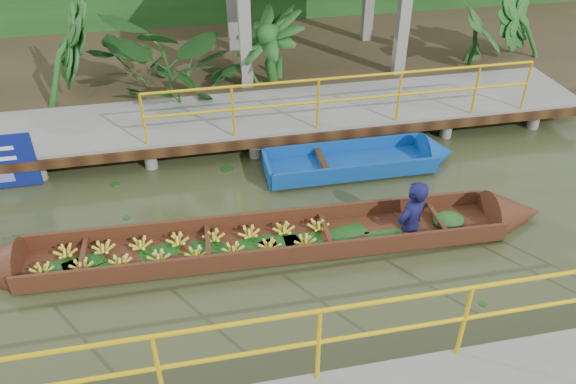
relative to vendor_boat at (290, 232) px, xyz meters
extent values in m
plane|color=#2F351A|center=(-1.12, 0.08, -0.26)|extent=(80.00, 80.00, 0.00)
cube|color=#2D2516|center=(-1.12, 7.58, -0.03)|extent=(30.00, 8.00, 0.45)
cube|color=slate|center=(-1.12, 3.58, 0.24)|extent=(16.00, 2.00, 0.15)
cube|color=black|center=(-1.12, 2.58, 0.16)|extent=(16.00, 0.12, 0.18)
cylinder|color=#DCAF0B|center=(1.63, 2.63, 1.32)|extent=(7.50, 0.05, 0.05)
cylinder|color=#DCAF0B|center=(1.63, 2.63, 0.87)|extent=(7.50, 0.05, 0.05)
cylinder|color=#DCAF0B|center=(1.63, 2.63, 0.82)|extent=(0.05, 0.05, 1.00)
cylinder|color=slate|center=(-3.12, 2.78, -0.04)|extent=(0.24, 0.24, 0.55)
cylinder|color=slate|center=(-3.12, 4.38, -0.04)|extent=(0.24, 0.24, 0.55)
cylinder|color=slate|center=(-1.12, 2.78, -0.04)|extent=(0.24, 0.24, 0.55)
cylinder|color=slate|center=(-1.12, 4.38, -0.04)|extent=(0.24, 0.24, 0.55)
cylinder|color=slate|center=(0.88, 2.78, -0.04)|extent=(0.24, 0.24, 0.55)
cylinder|color=slate|center=(0.88, 4.38, -0.04)|extent=(0.24, 0.24, 0.55)
cylinder|color=slate|center=(2.88, 2.78, -0.04)|extent=(0.24, 0.24, 0.55)
cylinder|color=slate|center=(2.88, 4.38, -0.04)|extent=(0.24, 0.24, 0.55)
cylinder|color=slate|center=(4.88, 2.78, -0.04)|extent=(0.24, 0.24, 0.55)
cylinder|color=slate|center=(4.88, 4.38, -0.04)|extent=(0.24, 0.24, 0.55)
cylinder|color=slate|center=(-1.12, 2.78, -0.04)|extent=(0.24, 0.24, 0.55)
cylinder|color=#DCAF0B|center=(-0.12, -2.97, 1.39)|extent=(10.00, 0.05, 0.05)
cylinder|color=#DCAF0B|center=(-0.12, -2.97, 0.94)|extent=(10.00, 0.05, 0.05)
cylinder|color=#DCAF0B|center=(-0.12, -2.97, 0.89)|extent=(0.05, 0.05, 1.00)
cube|color=slate|center=(0.08, 5.18, 1.34)|extent=(0.25, 0.25, 2.80)
cube|color=slate|center=(3.68, 5.18, 1.34)|extent=(0.25, 0.25, 2.80)
cube|color=slate|center=(0.08, 7.58, 1.34)|extent=(0.25, 0.25, 2.80)
cube|color=#3D1B10|center=(-0.35, 0.01, -0.20)|extent=(7.41, 1.18, 0.06)
cube|color=#3D1B10|center=(-0.33, 0.47, -0.07)|extent=(7.38, 0.31, 0.31)
cube|color=#3D1B10|center=(-0.36, -0.45, -0.07)|extent=(7.38, 0.31, 0.31)
cone|color=#3D1B10|center=(3.76, -0.13, -0.13)|extent=(0.95, 0.92, 0.89)
ellipsoid|color=#163C13|center=(2.61, -0.09, -0.11)|extent=(0.53, 0.42, 0.24)
imported|color=#10113D|center=(1.96, -0.07, 0.69)|extent=(0.75, 0.67, 1.73)
cube|color=#0D3E91|center=(1.53, 1.91, -0.15)|extent=(3.13, 0.95, 0.10)
cube|color=#0D3E91|center=(1.53, 2.38, -0.03)|extent=(3.12, 0.08, 0.31)
cube|color=#0D3E91|center=(1.53, 1.44, -0.03)|extent=(3.12, 0.08, 0.31)
cube|color=#0D3E91|center=(-0.03, 1.92, -0.03)|extent=(0.07, 0.94, 0.31)
cone|color=#0D3E91|center=(3.30, 1.90, -0.09)|extent=(0.63, 0.88, 0.87)
cube|color=black|center=(1.01, 1.91, 0.01)|extent=(0.11, 0.94, 0.05)
imported|color=#163C13|center=(-3.90, 5.38, 1.04)|extent=(1.36, 1.36, 1.70)
imported|color=#163C13|center=(-1.40, 5.38, 1.04)|extent=(1.36, 1.36, 1.70)
imported|color=#163C13|center=(0.60, 5.38, 1.04)|extent=(1.36, 1.36, 1.70)
imported|color=#163C13|center=(5.60, 5.38, 1.04)|extent=(1.36, 1.36, 1.70)
imported|color=#163C13|center=(7.10, 5.38, 1.04)|extent=(1.36, 1.36, 1.70)
camera|label=1|loc=(-1.39, -6.65, 5.42)|focal=35.00mm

